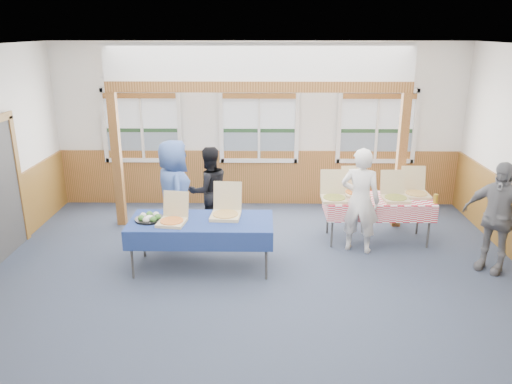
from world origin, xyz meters
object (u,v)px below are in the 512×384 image
woman_white (360,201)px  woman_black (209,191)px  man_blue (174,193)px  table_right (378,201)px  table_left (201,224)px  person_grey (496,217)px

woman_white → woman_black: woman_white is taller
woman_white → man_blue: man_blue is taller
table_right → woman_white: 0.57m
man_blue → table_right: bearing=-106.4°
woman_black → table_right: bearing=146.6°
table_left → table_right: bearing=19.0°
table_left → man_blue: 1.07m
table_right → woman_white: bearing=-113.7°
table_right → man_blue: 3.36m
table_right → person_grey: 1.80m
man_blue → person_grey: man_blue is taller
woman_black → person_grey: (4.30, -1.36, 0.06)m
table_left → person_grey: 4.28m
man_blue → table_left: bearing=-168.1°
woman_black → man_blue: (-0.52, -0.45, 0.11)m
woman_white → man_blue: 2.98m
table_right → woman_black: bearing=-166.2°
woman_black → person_grey: person_grey is taller
table_right → man_blue: man_blue is taller
table_left → table_right: size_ratio=1.11×
table_right → person_grey: (1.47, -1.04, 0.13)m
table_left → table_right: same height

